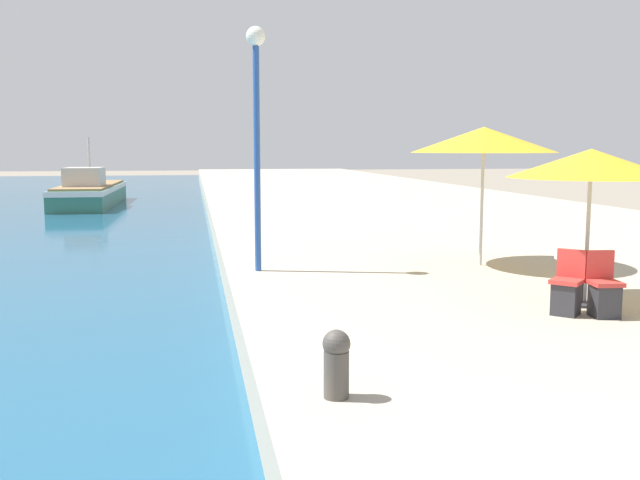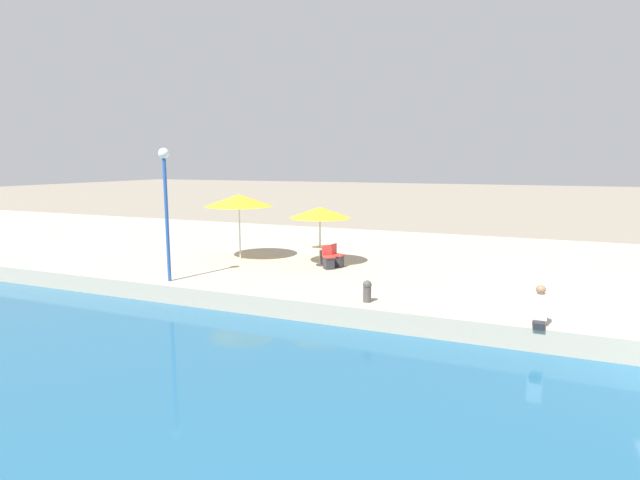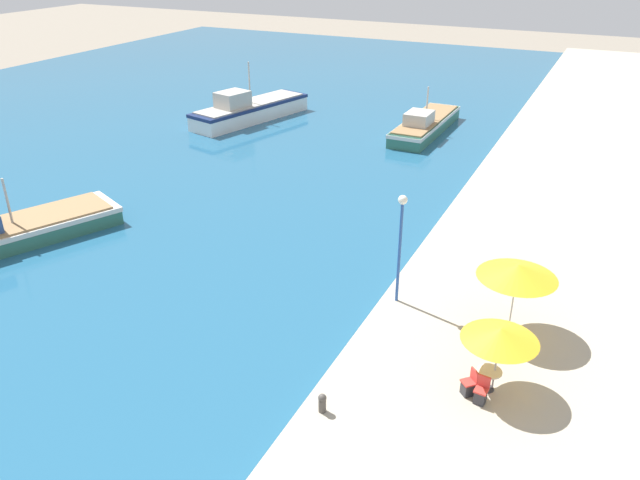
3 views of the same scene
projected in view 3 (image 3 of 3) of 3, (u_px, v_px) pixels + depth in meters
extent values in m
cube|color=#235B7F|center=(165.00, 111.00, 53.81)|extent=(56.00, 90.00, 0.04)
cube|color=#B2A893|center=(619.00, 170.00, 39.70)|extent=(16.00, 90.00, 0.66)
cube|color=#33705B|center=(15.00, 233.00, 30.96)|extent=(6.73, 10.33, 0.96)
cube|color=silver|center=(14.00, 227.00, 30.80)|extent=(6.82, 10.44, 0.25)
cube|color=#99754C|center=(13.00, 223.00, 30.72)|extent=(6.19, 9.50, 0.10)
cylinder|color=#B7B2A8|center=(7.00, 201.00, 30.18)|extent=(0.12, 0.12, 2.31)
cube|color=white|center=(251.00, 112.00, 50.91)|extent=(5.34, 11.23, 1.34)
cube|color=navy|center=(251.00, 105.00, 50.67)|extent=(5.42, 11.34, 0.25)
cube|color=#ADA89E|center=(250.00, 103.00, 50.59)|extent=(4.91, 10.33, 0.10)
cube|color=#B7B2A8|center=(233.00, 99.00, 48.99)|extent=(2.45, 2.79, 1.21)
cylinder|color=#B7B2A8|center=(249.00, 82.00, 49.85)|extent=(0.12, 0.12, 3.23)
cube|color=#33705B|center=(425.00, 126.00, 47.86)|extent=(2.65, 10.28, 1.00)
cube|color=silver|center=(426.00, 121.00, 47.69)|extent=(2.70, 10.39, 0.25)
cube|color=#99754C|center=(426.00, 119.00, 47.61)|extent=(2.44, 9.46, 0.10)
cube|color=#B7B2A8|center=(419.00, 118.00, 45.95)|extent=(1.79, 2.28, 0.90)
cylinder|color=#B7B2A8|center=(427.00, 103.00, 47.06)|extent=(0.12, 0.12, 2.40)
cylinder|color=#B7B7B7|center=(496.00, 363.00, 19.82)|extent=(0.06, 0.06, 2.05)
cone|color=yellow|center=(500.00, 334.00, 19.33)|extent=(2.44, 2.44, 0.43)
cylinder|color=#B7B7B7|center=(513.00, 302.00, 22.73)|extent=(0.06, 0.06, 2.40)
cone|color=yellow|center=(518.00, 271.00, 22.15)|extent=(2.87, 2.87, 0.50)
cylinder|color=#333338|center=(487.00, 389.00, 20.22)|extent=(0.44, 0.44, 0.04)
cylinder|color=#333338|center=(488.00, 381.00, 20.07)|extent=(0.08, 0.08, 0.70)
cylinder|color=beige|center=(490.00, 371.00, 19.91)|extent=(0.80, 0.80, 0.04)
cube|color=#2D2D33|center=(480.00, 397.00, 19.55)|extent=(0.37, 0.37, 0.45)
cube|color=red|center=(481.00, 390.00, 19.44)|extent=(0.44, 0.44, 0.06)
cube|color=red|center=(484.00, 381.00, 19.49)|extent=(0.40, 0.10, 0.40)
cube|color=#2D2D33|center=(467.00, 389.00, 19.91)|extent=(0.48, 0.48, 0.45)
cube|color=red|center=(468.00, 382.00, 19.79)|extent=(0.57, 0.57, 0.06)
cube|color=red|center=(475.00, 375.00, 19.75)|extent=(0.32, 0.33, 0.40)
cylinder|color=#4C4742|center=(322.00, 405.00, 19.20)|extent=(0.24, 0.24, 0.45)
sphere|color=#4C4742|center=(322.00, 398.00, 19.07)|extent=(0.26, 0.26, 0.26)
cylinder|color=#28519E|center=(399.00, 254.00, 24.15)|extent=(0.12, 0.12, 4.20)
sphere|color=white|center=(403.00, 200.00, 23.14)|extent=(0.36, 0.36, 0.36)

